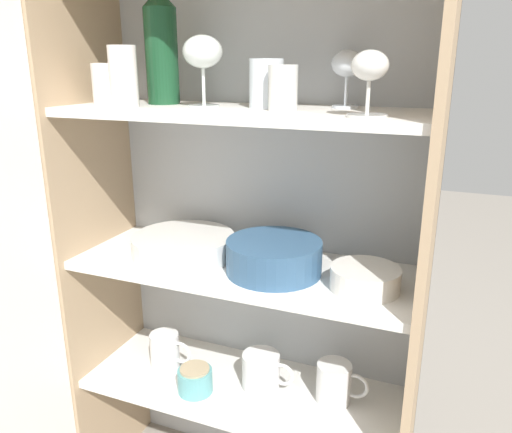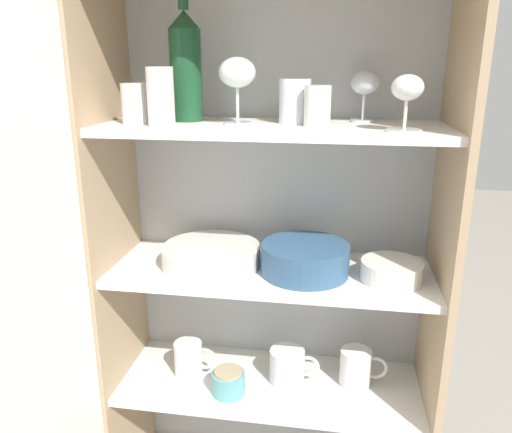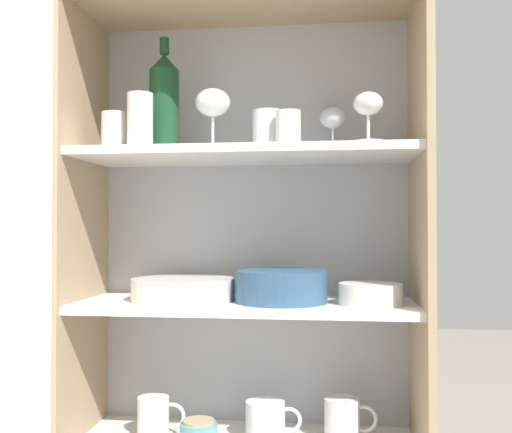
{
  "view_description": "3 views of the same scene",
  "coord_description": "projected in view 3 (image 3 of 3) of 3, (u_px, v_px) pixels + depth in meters",
  "views": [
    {
      "loc": [
        0.44,
        -0.85,
        1.15
      ],
      "look_at": [
        0.04,
        0.14,
        0.81
      ],
      "focal_mm": 35.0,
      "sensor_mm": 36.0,
      "label": 1
    },
    {
      "loc": [
        0.15,
        -1.02,
        1.19
      ],
      "look_at": [
        -0.04,
        0.16,
        0.82
      ],
      "focal_mm": 35.0,
      "sensor_mm": 36.0,
      "label": 2
    },
    {
      "loc": [
        0.2,
        -1.28,
        0.87
      ],
      "look_at": [
        0.02,
        0.2,
        0.89
      ],
      "focal_mm": 42.0,
      "sensor_mm": 36.0,
      "label": 3
    }
  ],
  "objects": [
    {
      "name": "tumbler_glass_3",
      "position": [
        267.0,
        131.0,
        1.47
      ],
      "size": [
        0.07,
        0.07,
        0.1
      ],
      "color": "white",
      "rests_on": "shelf_board_upper"
    },
    {
      "name": "cupboard_side_right",
      "position": [
        421.0,
        298.0,
        1.39
      ],
      "size": [
        0.02,
        0.33,
        1.4
      ],
      "primitive_type": "cube",
      "color": "tan",
      "rests_on": "ground_plane"
    },
    {
      "name": "tumbler_glass_1",
      "position": [
        140.0,
        121.0,
        1.4
      ],
      "size": [
        0.06,
        0.06,
        0.13
      ],
      "color": "silver",
      "rests_on": "shelf_board_upper"
    },
    {
      "name": "cupboard_side_left",
      "position": [
        83.0,
        293.0,
        1.49
      ],
      "size": [
        0.02,
        0.33,
        1.4
      ],
      "primitive_type": "cube",
      "color": "tan",
      "rests_on": "ground_plane"
    },
    {
      "name": "serving_bowl_small",
      "position": [
        371.0,
        293.0,
        1.38
      ],
      "size": [
        0.15,
        0.15,
        0.05
      ],
      "color": "silver",
      "rests_on": "shelf_board_middle"
    },
    {
      "name": "shelf_board_upper",
      "position": [
        246.0,
        155.0,
        1.45
      ],
      "size": [
        0.8,
        0.3,
        0.02
      ],
      "primitive_type": "cube",
      "color": "white"
    },
    {
      "name": "tumbler_glass_2",
      "position": [
        114.0,
        132.0,
        1.45
      ],
      "size": [
        0.06,
        0.06,
        0.09
      ],
      "color": "silver",
      "rests_on": "shelf_board_upper"
    },
    {
      "name": "plate_stack_white",
      "position": [
        183.0,
        289.0,
        1.46
      ],
      "size": [
        0.25,
        0.25,
        0.05
      ],
      "color": "silver",
      "rests_on": "shelf_board_middle"
    },
    {
      "name": "coffee_mug_primary",
      "position": [
        343.0,
        420.0,
        1.43
      ],
      "size": [
        0.13,
        0.08,
        0.1
      ],
      "color": "white",
      "rests_on": "shelf_board_lower"
    },
    {
      "name": "wine_glass_0",
      "position": [
        213.0,
        105.0,
        1.44
      ],
      "size": [
        0.08,
        0.08,
        0.15
      ],
      "color": "white",
      "rests_on": "shelf_board_upper"
    },
    {
      "name": "wine_glass_2",
      "position": [
        368.0,
        109.0,
        1.32
      ],
      "size": [
        0.07,
        0.07,
        0.12
      ],
      "color": "white",
      "rests_on": "shelf_board_upper"
    },
    {
      "name": "wine_glass_1",
      "position": [
        333.0,
        120.0,
        1.51
      ],
      "size": [
        0.07,
        0.07,
        0.12
      ],
      "color": "white",
      "rests_on": "shelf_board_upper"
    },
    {
      "name": "shelf_board_middle",
      "position": [
        246.0,
        305.0,
        1.44
      ],
      "size": [
        0.8,
        0.3,
        0.02
      ],
      "primitive_type": "cube",
      "color": "white"
    },
    {
      "name": "cupboard_top_panel",
      "position": [
        246.0,
        3.0,
        1.45
      ],
      "size": [
        0.84,
        0.33,
        0.02
      ],
      "primitive_type": "cube",
      "color": "tan",
      "rests_on": "cupboard_side_left"
    },
    {
      "name": "cupboard_back_panel",
      "position": [
        254.0,
        289.0,
        1.6
      ],
      "size": [
        0.84,
        0.02,
        1.4
      ],
      "primitive_type": "cube",
      "color": "#B2B7BC",
      "rests_on": "ground_plane"
    },
    {
      "name": "wine_bottle",
      "position": [
        164.0,
        103.0,
        1.52
      ],
      "size": [
        0.08,
        0.08,
        0.3
      ],
      "color": "#194728",
      "rests_on": "shelf_board_upper"
    },
    {
      "name": "coffee_mug_extra_1",
      "position": [
        154.0,
        417.0,
        1.46
      ],
      "size": [
        0.12,
        0.08,
        0.1
      ],
      "color": "white",
      "rests_on": "shelf_board_lower"
    },
    {
      "name": "mixing_bowl_large",
      "position": [
        281.0,
        285.0,
        1.41
      ],
      "size": [
        0.22,
        0.22,
        0.08
      ],
      "color": "#33567A",
      "rests_on": "shelf_board_middle"
    },
    {
      "name": "coffee_mug_extra_2",
      "position": [
        266.0,
        421.0,
        1.44
      ],
      "size": [
        0.14,
        0.1,
        0.09
      ],
      "color": "white",
      "rests_on": "shelf_board_lower"
    },
    {
      "name": "tumbler_glass_0",
      "position": [
        288.0,
        130.0,
        1.41
      ],
      "size": [
        0.06,
        0.06,
        0.09
      ],
      "color": "white",
      "rests_on": "shelf_board_upper"
    }
  ]
}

